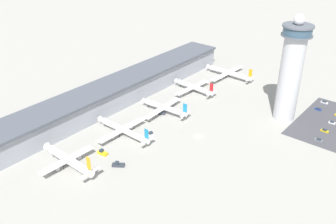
# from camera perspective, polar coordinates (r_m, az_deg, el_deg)

# --- Properties ---
(ground_plane) EXTENTS (1000.00, 1000.00, 0.00)m
(ground_plane) POSITION_cam_1_polar(r_m,az_deg,el_deg) (221.69, 4.72, -3.74)
(ground_plane) COLOR #9E9B93
(terminal_building) EXTENTS (211.18, 25.00, 15.72)m
(terminal_building) POSITION_cam_1_polar(r_m,az_deg,el_deg) (258.71, -8.00, 2.99)
(terminal_building) COLOR #9399A3
(terminal_building) RESTS_ON ground
(control_tower) EXTENTS (18.00, 18.00, 66.45)m
(control_tower) POSITION_cam_1_polar(r_m,az_deg,el_deg) (238.75, 18.23, 6.02)
(control_tower) COLOR #BCBCC1
(control_tower) RESTS_ON ground
(parking_lot_surface) EXTENTS (64.00, 40.00, 0.01)m
(parking_lot_surface) POSITION_cam_1_polar(r_m,az_deg,el_deg) (255.73, 23.77, -1.62)
(parking_lot_surface) COLOR #424247
(parking_lot_surface) RESTS_ON ground
(airplane_gate_alpha) EXTENTS (31.77, 37.93, 13.98)m
(airplane_gate_alpha) POSITION_cam_1_polar(r_m,az_deg,el_deg) (200.34, -15.03, -6.99)
(airplane_gate_alpha) COLOR white
(airplane_gate_alpha) RESTS_ON ground
(airplane_gate_bravo) EXTENTS (35.37, 40.99, 11.59)m
(airplane_gate_bravo) POSITION_cam_1_polar(r_m,az_deg,el_deg) (221.62, -6.93, -2.69)
(airplane_gate_bravo) COLOR white
(airplane_gate_bravo) RESTS_ON ground
(airplane_gate_charlie) EXTENTS (35.82, 35.55, 11.68)m
(airplane_gate_charlie) POSITION_cam_1_polar(r_m,az_deg,el_deg) (244.22, -0.65, 0.70)
(airplane_gate_charlie) COLOR white
(airplane_gate_charlie) RESTS_ON ground
(airplane_gate_delta) EXTENTS (34.55, 35.00, 11.75)m
(airplane_gate_delta) POSITION_cam_1_polar(r_m,az_deg,el_deg) (274.43, 3.88, 3.82)
(airplane_gate_delta) COLOR white
(airplane_gate_delta) RESTS_ON ground
(airplane_gate_echo) EXTENTS (41.72, 41.36, 11.92)m
(airplane_gate_echo) POSITION_cam_1_polar(r_m,az_deg,el_deg) (303.51, 9.18, 5.93)
(airplane_gate_echo) COLOR white
(airplane_gate_echo) RESTS_ON ground
(service_truck_catering) EXTENTS (5.87, 6.78, 2.59)m
(service_truck_catering) POSITION_cam_1_polar(r_m,az_deg,el_deg) (197.88, -7.61, -7.97)
(service_truck_catering) COLOR black
(service_truck_catering) RESTS_ON ground
(service_truck_fuel) EXTENTS (4.80, 6.43, 2.98)m
(service_truck_fuel) POSITION_cam_1_polar(r_m,az_deg,el_deg) (221.30, -2.69, -3.41)
(service_truck_fuel) COLOR black
(service_truck_fuel) RESTS_ON ground
(service_truck_baggage) EXTENTS (4.56, 6.36, 2.70)m
(service_truck_baggage) POSITION_cam_1_polar(r_m,az_deg,el_deg) (244.56, -1.06, -0.13)
(service_truck_baggage) COLOR black
(service_truck_baggage) RESTS_ON ground
(service_truck_water) EXTENTS (3.00, 6.14, 2.92)m
(service_truck_water) POSITION_cam_1_polar(r_m,az_deg,el_deg) (208.07, -9.97, -6.13)
(service_truck_water) COLOR black
(service_truck_water) RESTS_ON ground
(car_white_wagon) EXTENTS (1.87, 4.58, 1.51)m
(car_white_wagon) POSITION_cam_1_polar(r_m,az_deg,el_deg) (233.39, 21.97, -3.98)
(car_white_wagon) COLOR black
(car_white_wagon) RESTS_ON ground
(car_red_hatchback) EXTENTS (2.00, 4.74, 1.53)m
(car_red_hatchback) POSITION_cam_1_polar(r_m,az_deg,el_deg) (244.43, 22.76, -2.64)
(car_red_hatchback) COLOR black
(car_red_hatchback) RESTS_ON ground
(car_green_van) EXTENTS (1.97, 4.18, 1.58)m
(car_green_van) POSITION_cam_1_polar(r_m,az_deg,el_deg) (255.44, 23.72, -1.49)
(car_green_van) COLOR black
(car_green_van) RESTS_ON ground
(car_yellow_taxi) EXTENTS (1.86, 4.82, 1.46)m
(car_yellow_taxi) POSITION_cam_1_polar(r_m,az_deg,el_deg) (280.74, 22.74, 1.37)
(car_yellow_taxi) COLOR black
(car_yellow_taxi) RESTS_ON ground
(car_maroon_suv) EXTENTS (1.90, 4.33, 1.48)m
(car_maroon_suv) POSITION_cam_1_polar(r_m,az_deg,el_deg) (269.33, 21.90, 0.41)
(car_maroon_suv) COLOR black
(car_maroon_suv) RESTS_ON ground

